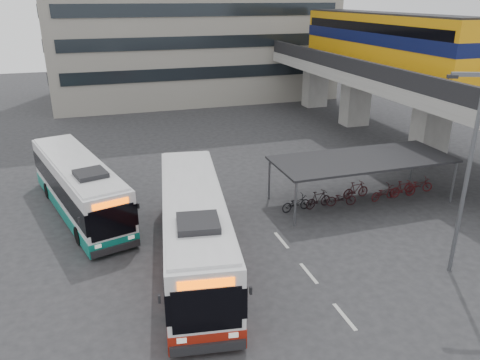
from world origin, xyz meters
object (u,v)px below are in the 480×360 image
object	(u,v)px
bus_main	(194,229)
lamp_post	(466,165)
bus_teal	(79,187)
pedestrian	(219,253)

from	to	relation	value
bus_main	lamp_post	size ratio (longest dim) A/B	1.44
bus_teal	bus_main	bearing A→B (deg)	-70.66
lamp_post	pedestrian	bearing A→B (deg)	-175.99
pedestrian	lamp_post	world-z (taller)	lamp_post
lamp_post	bus_teal	bearing A→B (deg)	164.38
pedestrian	lamp_post	size ratio (longest dim) A/B	0.23
bus_main	pedestrian	bearing A→B (deg)	-48.78
bus_teal	pedestrian	size ratio (longest dim) A/B	5.79
bus_teal	lamp_post	size ratio (longest dim) A/B	1.32
bus_teal	lamp_post	distance (m)	18.52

